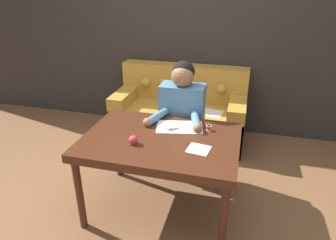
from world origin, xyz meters
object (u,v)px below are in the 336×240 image
couch (180,113)px  scissors (176,129)px  pin_cushion (133,140)px  dining_table (161,146)px  person (182,121)px  thread_spool (209,128)px

couch → scissors: 1.31m
couch → pin_cushion: couch is taller
pin_cushion → dining_table: bearing=41.5°
person → pin_cushion: bearing=-107.5°
pin_cushion → scissors: bearing=51.6°
scissors → thread_spool: size_ratio=5.01×
pin_cushion → person: bearing=72.5°
person → thread_spool: person is taller
couch → person: person is taller
scissors → couch: bearing=100.8°
scissors → thread_spool: thread_spool is taller
couch → thread_spool: size_ratio=35.95×
couch → person: size_ratio=1.33×
scissors → pin_cushion: bearing=-128.4°
couch → dining_table: bearing=-83.9°
dining_table → thread_spool: bearing=32.6°
dining_table → thread_spool: 0.43m
dining_table → scissors: size_ratio=5.57×
dining_table → person: person is taller
dining_table → scissors: 0.21m
dining_table → couch: bearing=96.1°
couch → pin_cushion: 1.61m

